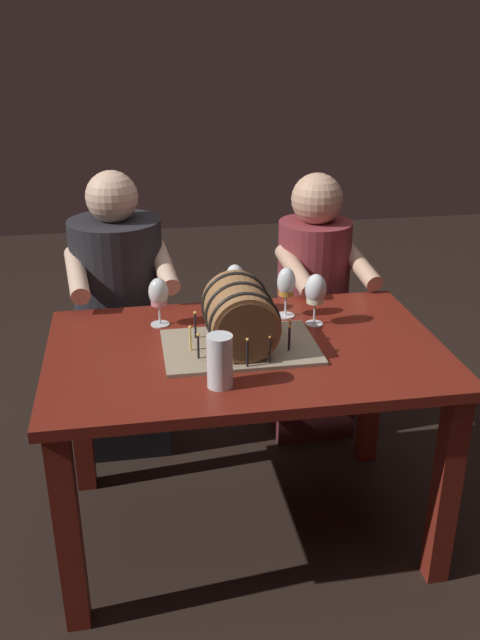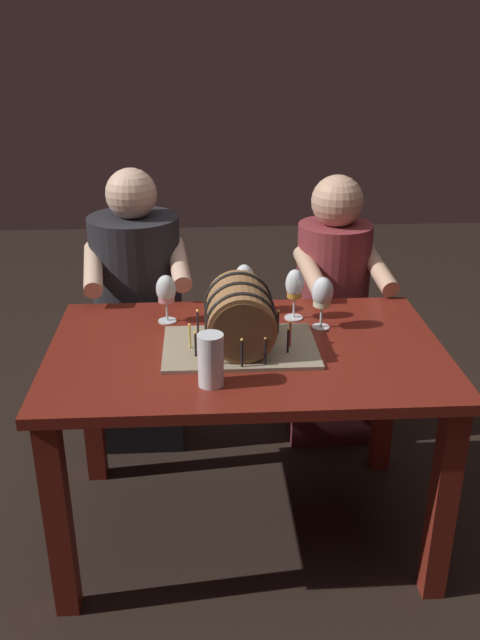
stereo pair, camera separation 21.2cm
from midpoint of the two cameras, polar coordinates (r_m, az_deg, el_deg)
name	(u,v)px [view 1 (the left image)]	position (r m, az deg, el deg)	size (l,w,h in m)	color
ground_plane	(245,526)	(2.57, -2.03, -17.05)	(8.00, 8.00, 0.00)	black
dining_table	(246,379)	(2.22, -2.25, -5.06)	(1.27, 0.80, 0.73)	maroon
barrel_cake	(240,319)	(2.11, -2.86, 0.01)	(0.49, 0.33, 0.23)	gray
wine_glass_amber	(286,285)	(2.35, 1.37, 2.95)	(0.07, 0.07, 0.18)	white
wine_glass_red	(235,282)	(2.39, -2.97, 3.17)	(0.07, 0.07, 0.18)	white
wine_glass_rose	(159,295)	(2.31, -9.49, 2.08)	(0.07, 0.07, 0.17)	white
wine_glass_white	(316,292)	(2.29, 3.79, 2.36)	(0.07, 0.07, 0.18)	white
beer_pint	(220,363)	(1.91, -4.89, -3.69)	(0.07, 0.07, 0.16)	white
person_seated_left	(122,324)	(2.81, -12.11, -0.35)	(0.43, 0.51, 1.18)	black
person_seated_right	(312,321)	(2.90, 4.01, -0.14)	(0.38, 0.48, 1.14)	#4C1B1E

